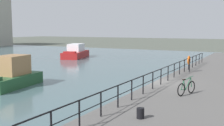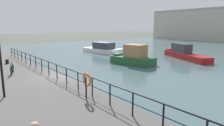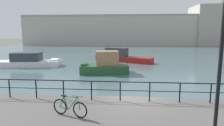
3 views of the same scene
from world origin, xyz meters
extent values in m
plane|color=#4C5147|center=(0.00, 0.00, 0.00)|extent=(240.00, 240.00, 0.00)
cube|color=maroon|center=(-1.26, 19.63, 0.42)|extent=(9.10, 5.55, 0.82)
cube|color=#333842|center=(-2.36, 20.14, 1.48)|extent=(3.71, 2.73, 1.30)
cube|color=maroon|center=(-4.75, 21.26, 0.95)|extent=(1.55, 1.64, 0.24)
cube|color=#23512D|center=(-3.19, 10.84, 0.47)|extent=(5.64, 3.45, 0.93)
cube|color=#997047|center=(-2.84, 10.90, 1.71)|extent=(2.70, 2.21, 1.54)
cube|color=#23512D|center=(-5.38, 10.47, 1.06)|extent=(0.93, 1.91, 0.24)
cube|color=white|center=(-14.01, 14.28, 0.37)|extent=(8.94, 3.66, 0.73)
cube|color=#333842|center=(-14.01, 14.28, 1.31)|extent=(3.90, 2.65, 1.14)
cube|color=white|center=(-10.40, 14.79, 0.86)|extent=(1.27, 1.87, 0.24)
cylinder|color=black|center=(-13.37, -0.75, 1.41)|extent=(0.07, 0.07, 1.05)
cylinder|color=black|center=(-11.80, -0.75, 1.41)|extent=(0.07, 0.07, 1.05)
cylinder|color=black|center=(-10.24, -0.75, 1.41)|extent=(0.07, 0.07, 1.05)
cylinder|color=black|center=(-8.67, -0.75, 1.41)|extent=(0.07, 0.07, 1.05)
cylinder|color=black|center=(-7.10, -0.75, 1.41)|extent=(0.07, 0.07, 1.05)
cylinder|color=black|center=(-5.54, -0.75, 1.41)|extent=(0.07, 0.07, 1.05)
cylinder|color=black|center=(-3.97, -0.75, 1.41)|extent=(0.07, 0.07, 1.05)
cylinder|color=black|center=(-2.41, -0.75, 1.41)|extent=(0.07, 0.07, 1.05)
cylinder|color=black|center=(-0.84, -0.75, 1.41)|extent=(0.07, 0.07, 1.05)
cylinder|color=black|center=(0.73, -0.75, 1.41)|extent=(0.07, 0.07, 1.05)
cylinder|color=black|center=(2.29, -0.75, 1.41)|extent=(0.07, 0.07, 1.05)
cylinder|color=black|center=(3.86, -0.75, 1.41)|extent=(0.07, 0.07, 1.05)
cylinder|color=black|center=(5.43, -0.75, 1.41)|extent=(0.07, 0.07, 1.05)
cylinder|color=black|center=(6.99, -0.75, 1.41)|extent=(0.07, 0.07, 1.05)
cylinder|color=black|center=(8.56, -0.75, 1.41)|extent=(0.07, 0.07, 1.05)
cylinder|color=black|center=(10.13, -0.75, 1.41)|extent=(0.07, 0.07, 1.05)
cylinder|color=black|center=(-0.06, -0.75, 1.94)|extent=(26.63, 0.06, 0.06)
cylinder|color=black|center=(-0.06, -0.75, 1.46)|extent=(26.63, 0.04, 0.04)
torus|color=black|center=(-2.46, -3.12, 1.25)|extent=(0.70, 0.28, 0.72)
torus|color=black|center=(-3.46, -2.79, 1.25)|extent=(0.70, 0.28, 0.72)
cylinder|color=#146638|center=(-2.81, -3.00, 1.49)|extent=(0.53, 0.21, 0.66)
cylinder|color=#146638|center=(-3.15, -2.89, 1.45)|extent=(0.23, 0.11, 0.58)
cylinder|color=#146638|center=(-2.90, -2.97, 1.77)|extent=(0.70, 0.26, 0.11)
cylinder|color=#146638|center=(-3.26, -2.85, 1.21)|extent=(0.42, 0.17, 0.12)
cylinder|color=#146638|center=(-3.35, -2.82, 1.49)|extent=(0.26, 0.12, 0.51)
cylinder|color=#146638|center=(-2.51, -3.10, 1.53)|extent=(0.14, 0.08, 0.57)
cube|color=black|center=(-3.24, -2.86, 1.78)|extent=(0.24, 0.15, 0.05)
cylinder|color=#146638|center=(-2.56, -3.09, 1.86)|extent=(0.50, 0.19, 0.02)
cylinder|color=black|center=(-8.12, -2.31, 1.11)|extent=(0.32, 0.32, 0.44)
cylinder|color=black|center=(5.47, -1.17, 1.46)|extent=(0.08, 0.08, 1.15)
torus|color=orange|center=(5.47, -1.11, 1.91)|extent=(0.75, 0.11, 0.75)
cylinder|color=black|center=(2.53, -4.55, 3.17)|extent=(0.12, 0.12, 4.58)
camera|label=1|loc=(-18.51, -6.60, 4.54)|focal=44.90mm
camera|label=2|loc=(14.18, -6.37, 4.67)|focal=31.76mm
camera|label=3|loc=(-0.38, -11.18, 4.57)|focal=32.19mm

